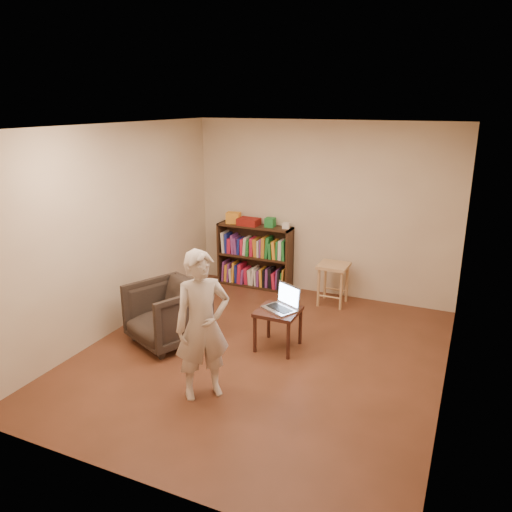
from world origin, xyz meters
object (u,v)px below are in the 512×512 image
at_px(side_table, 278,316).
at_px(person, 202,326).
at_px(laptop, 283,304).
at_px(bookshelf, 255,259).
at_px(stool, 333,272).
at_px(armchair, 167,314).

bearing_deg(side_table, person, -104.07).
bearing_deg(laptop, bookshelf, 150.75).
distance_m(stool, armchair, 2.51).
bearing_deg(stool, armchair, -127.03).
bearing_deg(person, armchair, 95.23).
distance_m(stool, person, 2.89).
height_order(stool, side_table, stool).
distance_m(laptop, person, 1.34).
bearing_deg(side_table, bookshelf, 121.52).
xyz_separation_m(armchair, laptop, (1.33, 0.46, 0.18)).
relative_size(armchair, laptop, 1.74).
bearing_deg(side_table, laptop, 52.81).
xyz_separation_m(side_table, person, (-0.31, -1.23, 0.35)).
relative_size(stool, armchair, 0.74).
bearing_deg(person, laptop, 30.05).
bearing_deg(armchair, stool, 77.02).
height_order(bookshelf, side_table, bookshelf).
xyz_separation_m(bookshelf, stool, (1.34, -0.23, 0.05)).
bearing_deg(person, bookshelf, 60.09).
bearing_deg(side_table, armchair, -162.55).
distance_m(armchair, laptop, 1.42).
distance_m(armchair, side_table, 1.35).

